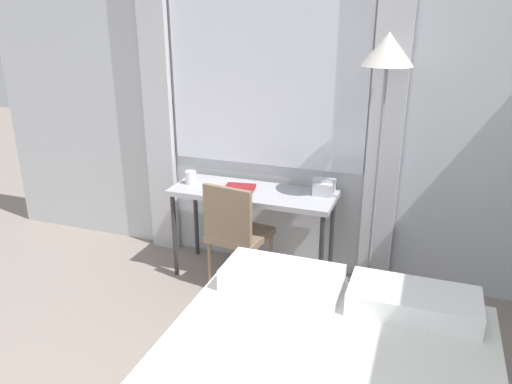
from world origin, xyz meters
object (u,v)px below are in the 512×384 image
Objects in this scene: standing_lamp at (386,74)px; telephone at (324,187)px; mug at (191,177)px; book at (239,188)px; desk_chair at (236,230)px; desk at (253,199)px.

standing_lamp is 11.45× the size of telephone.
telephone is 1.04m from mug.
book is 0.41m from mug.
desk_chair is 0.46× the size of standing_lamp.
desk_chair is at bearing -165.40° from standing_lamp.
desk is 0.13m from book.
mug is at bearing 163.28° from desk_chair.
desk_chair is (-0.05, -0.23, -0.17)m from desk.
mug is (-0.46, 0.22, 0.29)m from desk_chair.
desk_chair is 3.46× the size of book.
book is (-0.10, -0.02, 0.08)m from desk.
standing_lamp reaches higher than telephone.
standing_lamp is at bearing 1.86° from book.
book is at bearing -0.45° from mug.
mug is at bearing -173.17° from telephone.
desk is at bearing 8.41° from book.
telephone is (-0.38, 0.09, -0.85)m from standing_lamp.
desk is 0.66× the size of standing_lamp.
mug reaches higher than book.
telephone is at bearing 11.52° from book.
book reaches higher than desk.
telephone is at bearing 39.49° from desk_chair.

